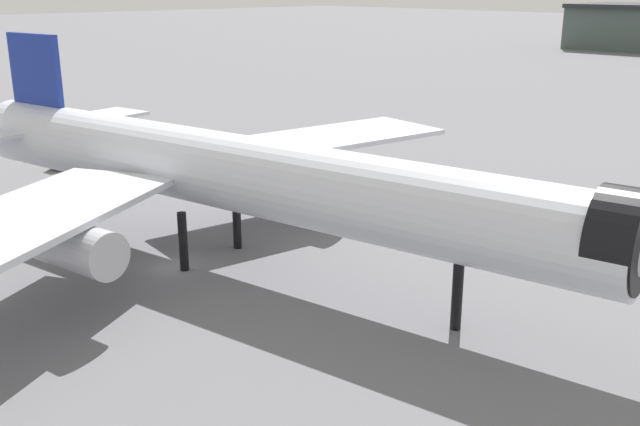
% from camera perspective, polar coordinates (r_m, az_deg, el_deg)
% --- Properties ---
extents(ground, '(900.00, 900.00, 0.00)m').
position_cam_1_polar(ground, '(54.08, -11.12, -4.12)').
color(ground, slate).
extents(airliner_near_gate, '(59.91, 54.09, 15.58)m').
position_cam_1_polar(airliner_near_gate, '(51.67, -6.95, 3.08)').
color(airliner_near_gate, silver).
rests_on(airliner_near_gate, ground).
extents(baggage_tug_wing, '(2.15, 3.34, 1.85)m').
position_cam_1_polar(baggage_tug_wing, '(85.72, -19.15, 3.95)').
color(baggage_tug_wing, black).
rests_on(baggage_tug_wing, ground).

